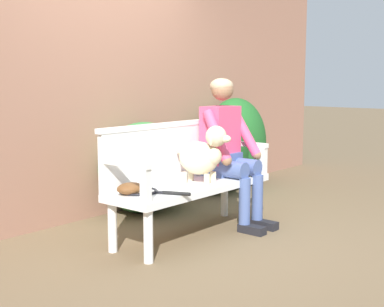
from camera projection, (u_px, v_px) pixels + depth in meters
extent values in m
plane|color=brown|center=(192.00, 236.00, 4.53)|extent=(40.00, 40.00, 0.00)
cube|color=#936651|center=(91.00, 75.00, 5.15)|extent=(8.00, 0.30, 2.70)
ellipsoid|color=#1E5B23|center=(235.00, 143.00, 6.47)|extent=(0.93, 0.66, 1.09)
ellipsoid|color=#337538|center=(144.00, 167.00, 5.28)|extent=(0.99, 0.76, 0.90)
ellipsoid|color=#194C1E|center=(216.00, 152.00, 6.19)|extent=(0.95, 0.68, 0.94)
cube|color=white|center=(192.00, 187.00, 4.47)|extent=(1.59, 0.50, 0.06)
cylinder|color=white|center=(148.00, 236.00, 3.84)|extent=(0.07, 0.07, 0.39)
cylinder|color=white|center=(258.00, 201.00, 4.93)|extent=(0.07, 0.07, 0.39)
cylinder|color=white|center=(112.00, 227.00, 4.08)|extent=(0.07, 0.07, 0.39)
cylinder|color=white|center=(224.00, 196.00, 5.17)|extent=(0.07, 0.07, 0.39)
cube|color=white|center=(172.00, 153.00, 4.58)|extent=(1.59, 0.05, 0.46)
cube|color=white|center=(172.00, 124.00, 4.54)|extent=(1.63, 0.06, 0.04)
cube|color=white|center=(146.00, 186.00, 3.74)|extent=(0.06, 0.06, 0.24)
cube|color=white|center=(125.00, 163.00, 3.86)|extent=(0.06, 0.50, 0.04)
cube|color=white|center=(263.00, 161.00, 4.89)|extent=(0.06, 0.06, 0.24)
cube|color=white|center=(244.00, 144.00, 5.01)|extent=(0.06, 0.50, 0.04)
cube|color=black|center=(252.00, 229.00, 4.59)|extent=(0.10, 0.24, 0.07)
cylinder|color=#475B93|center=(245.00, 201.00, 4.61)|extent=(0.10, 0.10, 0.40)
cylinder|color=#475B93|center=(230.00, 169.00, 4.68)|extent=(0.15, 0.32, 0.15)
cube|color=black|center=(264.00, 225.00, 4.74)|extent=(0.10, 0.24, 0.07)
cylinder|color=#475B93|center=(257.00, 197.00, 4.76)|extent=(0.10, 0.10, 0.40)
cylinder|color=#475B93|center=(243.00, 166.00, 4.83)|extent=(0.15, 0.32, 0.15)
cube|color=#475B93|center=(222.00, 164.00, 4.85)|extent=(0.32, 0.24, 0.20)
cube|color=#E04770|center=(220.00, 135.00, 4.83)|extent=(0.34, 0.22, 0.52)
cylinder|color=#E04770|center=(217.00, 136.00, 4.59)|extent=(0.14, 0.33, 0.45)
sphere|color=#936B4C|center=(227.00, 160.00, 4.52)|extent=(0.09, 0.09, 0.09)
cylinder|color=#E04770|center=(245.00, 132.00, 4.91)|extent=(0.14, 0.33, 0.45)
sphere|color=#936B4C|center=(257.00, 154.00, 4.87)|extent=(0.09, 0.09, 0.09)
sphere|color=#936B4C|center=(222.00, 89.00, 4.76)|extent=(0.20, 0.20, 0.20)
ellipsoid|color=tan|center=(222.00, 86.00, 4.76)|extent=(0.21, 0.21, 0.14)
cylinder|color=beige|center=(207.00, 180.00, 4.38)|extent=(0.05, 0.05, 0.09)
cylinder|color=beige|center=(213.00, 177.00, 4.49)|extent=(0.05, 0.05, 0.09)
cylinder|color=beige|center=(184.00, 178.00, 4.46)|extent=(0.05, 0.05, 0.09)
cylinder|color=beige|center=(191.00, 175.00, 4.58)|extent=(0.05, 0.05, 0.09)
ellipsoid|color=beige|center=(199.00, 158.00, 4.45)|extent=(0.31, 0.39, 0.28)
sphere|color=beige|center=(212.00, 156.00, 4.40)|extent=(0.16, 0.16, 0.16)
sphere|color=beige|center=(216.00, 136.00, 4.36)|extent=(0.17, 0.17, 0.17)
ellipsoid|color=beige|center=(225.00, 139.00, 4.33)|extent=(0.09, 0.12, 0.06)
ellipsoid|color=beige|center=(211.00, 138.00, 4.30)|extent=(0.06, 0.05, 0.13)
ellipsoid|color=beige|center=(218.00, 137.00, 4.43)|extent=(0.06, 0.05, 0.13)
sphere|color=beige|center=(181.00, 150.00, 4.52)|extent=(0.08, 0.08, 0.08)
torus|color=black|center=(139.00, 191.00, 4.10)|extent=(0.38, 0.38, 0.02)
cylinder|color=silver|center=(139.00, 192.00, 4.10)|extent=(0.25, 0.25, 0.00)
cube|color=black|center=(159.00, 192.00, 4.05)|extent=(0.06, 0.08, 0.02)
cylinder|color=black|center=(176.00, 193.00, 4.01)|extent=(0.11, 0.21, 0.03)
ellipsoid|color=brown|center=(130.00, 188.00, 4.03)|extent=(0.23, 0.18, 0.09)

